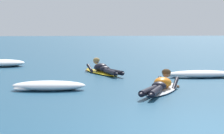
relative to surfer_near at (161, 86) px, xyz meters
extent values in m
plane|color=navy|center=(-0.06, 6.10, -0.14)|extent=(120.00, 120.00, 0.00)
ellipsoid|color=silver|center=(0.05, 0.11, -0.10)|extent=(1.41, 2.07, 0.07)
ellipsoid|color=silver|center=(0.49, 0.98, -0.09)|extent=(0.27, 0.27, 0.06)
ellipsoid|color=orange|center=(0.08, 0.15, 0.06)|extent=(0.65, 0.75, 0.34)
ellipsoid|color=black|center=(-0.09, -0.18, 0.03)|extent=(0.43, 0.40, 0.20)
cylinder|color=black|center=(-0.44, -0.70, 0.00)|extent=(0.59, 0.87, 0.14)
ellipsoid|color=black|center=(-0.67, -1.10, 0.00)|extent=(0.19, 0.24, 0.08)
cylinder|color=black|center=(-0.30, -0.77, 0.00)|extent=(0.50, 0.91, 0.14)
ellipsoid|color=black|center=(-0.48, -1.19, 0.00)|extent=(0.19, 0.24, 0.08)
cylinder|color=black|center=(0.04, 0.57, -0.02)|extent=(0.34, 0.55, 0.33)
sphere|color=#8C6647|center=(0.21, 0.91, -0.12)|extent=(0.09, 0.09, 0.09)
cylinder|color=black|center=(0.43, 0.36, -0.02)|extent=(0.34, 0.55, 0.33)
sphere|color=#8C6647|center=(0.58, 0.67, -0.12)|extent=(0.09, 0.09, 0.09)
sphere|color=#8C6647|center=(0.25, 0.49, 0.24)|extent=(0.21, 0.21, 0.21)
ellipsoid|color=#47331E|center=(0.24, 0.48, 0.27)|extent=(0.29, 0.28, 0.16)
ellipsoid|color=yellow|center=(-1.01, 4.15, -0.10)|extent=(1.17, 2.41, 0.07)
ellipsoid|color=yellow|center=(-1.34, 5.23, -0.09)|extent=(0.23, 0.24, 0.06)
ellipsoid|color=black|center=(-1.03, 4.19, 0.06)|extent=(0.57, 0.72, 0.34)
ellipsoid|color=black|center=(-0.92, 3.84, 0.03)|extent=(0.41, 0.37, 0.20)
cylinder|color=black|center=(-0.82, 3.22, 0.00)|extent=(0.36, 0.95, 0.14)
ellipsoid|color=black|center=(-0.70, 2.76, 0.00)|extent=(0.16, 0.24, 0.08)
cylinder|color=black|center=(-0.66, 3.27, 0.00)|extent=(0.46, 0.94, 0.14)
ellipsoid|color=black|center=(-0.50, 2.82, 0.00)|extent=(0.16, 0.24, 0.08)
cylinder|color=black|center=(-1.34, 4.47, -0.02)|extent=(0.24, 0.55, 0.32)
sphere|color=tan|center=(-1.44, 4.81, -0.12)|extent=(0.09, 0.09, 0.09)
cylinder|color=black|center=(-0.91, 4.57, -0.02)|extent=(0.24, 0.55, 0.32)
sphere|color=tan|center=(-1.01, 4.90, -0.12)|extent=(0.09, 0.09, 0.09)
sphere|color=tan|center=(-1.13, 4.55, 0.24)|extent=(0.21, 0.21, 0.21)
ellipsoid|color=#AD894C|center=(-1.13, 4.53, 0.27)|extent=(0.27, 0.25, 0.16)
ellipsoid|color=white|center=(1.85, 2.60, -0.03)|extent=(2.09, 0.78, 0.22)
ellipsoid|color=white|center=(2.36, 2.67, -0.06)|extent=(0.81, 0.60, 0.16)
ellipsoid|color=white|center=(1.23, 2.58, -0.08)|extent=(0.80, 0.54, 0.12)
ellipsoid|color=white|center=(-2.59, 0.58, -0.02)|extent=(1.79, 0.85, 0.23)
ellipsoid|color=white|center=(-2.14, 0.64, -0.06)|extent=(0.68, 0.45, 0.16)
ellipsoid|color=white|center=(-3.11, 0.56, -0.08)|extent=(0.70, 0.51, 0.13)
ellipsoid|color=white|center=(-4.56, 6.96, 0.00)|extent=(1.83, 1.18, 0.28)
ellipsoid|color=white|center=(-4.15, 7.15, -0.04)|extent=(0.71, 0.62, 0.20)
camera|label=1|loc=(-2.27, -9.50, 1.35)|focal=67.91mm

